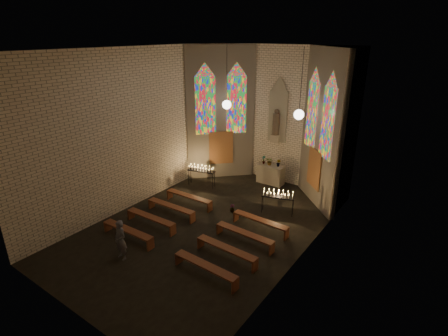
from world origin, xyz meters
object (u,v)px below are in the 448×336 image
(votive_stand_left, at_px, (201,169))
(visitor, at_px, (121,240))
(altar, at_px, (271,174))
(aisle_flower_pot, at_px, (232,208))
(votive_stand_right, at_px, (278,195))

(votive_stand_left, height_order, visitor, visitor)
(altar, xyz_separation_m, visitor, (-1.14, -8.93, 0.25))
(altar, bearing_deg, votive_stand_left, -139.15)
(votive_stand_left, bearing_deg, aisle_flower_pot, -40.35)
(altar, xyz_separation_m, aisle_flower_pot, (0.14, -3.84, -0.32))
(altar, relative_size, visitor, 0.94)
(aisle_flower_pot, distance_m, votive_stand_left, 3.33)
(altar, height_order, votive_stand_right, votive_stand_right)
(votive_stand_left, xyz_separation_m, votive_stand_right, (4.61, -0.40, -0.02))
(altar, relative_size, aisle_flower_pot, 3.92)
(altar, distance_m, aisle_flower_pot, 3.85)
(aisle_flower_pot, bearing_deg, altar, 92.10)
(votive_stand_left, distance_m, votive_stand_right, 4.63)
(aisle_flower_pot, bearing_deg, votive_stand_right, 31.41)
(altar, height_order, votive_stand_left, votive_stand_left)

